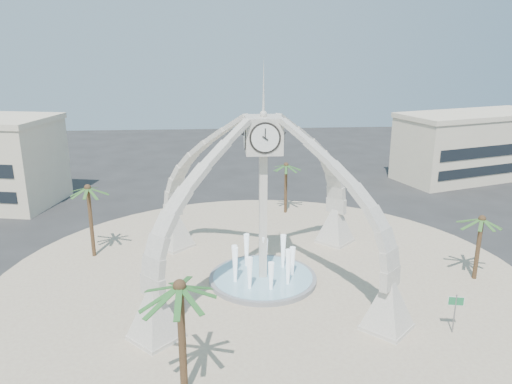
{
  "coord_description": "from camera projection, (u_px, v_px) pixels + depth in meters",
  "views": [
    {
      "loc": [
        -3.07,
        -33.64,
        17.02
      ],
      "look_at": [
        -0.36,
        2.0,
        6.37
      ],
      "focal_mm": 35.0,
      "sensor_mm": 36.0,
      "label": 1
    }
  ],
  "objects": [
    {
      "name": "palm_north",
      "position": [
        286.0,
        166.0,
        50.83
      ],
      "size": [
        4.28,
        4.28,
        5.77
      ],
      "rotation": [
        0.0,
        0.0,
        -0.43
      ],
      "color": "brown",
      "rests_on": "ground"
    },
    {
      "name": "palm_south",
      "position": [
        180.0,
        288.0,
        23.49
      ],
      "size": [
        4.44,
        4.44,
        6.83
      ],
      "rotation": [
        0.0,
        0.0,
        -0.1
      ],
      "color": "brown",
      "rests_on": "ground"
    },
    {
      "name": "palm_west",
      "position": [
        88.0,
        189.0,
        39.93
      ],
      "size": [
        3.77,
        3.77,
        6.59
      ],
      "rotation": [
        0.0,
        0.0,
        -0.12
      ],
      "color": "brown",
      "rests_on": "ground"
    },
    {
      "name": "plaza",
      "position": [
        263.0,
        281.0,
        37.22
      ],
      "size": [
        40.0,
        40.0,
        0.06
      ],
      "primitive_type": "cylinder",
      "color": "#C6B793",
      "rests_on": "ground"
    },
    {
      "name": "street_sign",
      "position": [
        455.0,
        306.0,
        30.03
      ],
      "size": [
        0.94,
        0.21,
        2.6
      ],
      "rotation": [
        0.0,
        0.0,
        -0.2
      ],
      "color": "slate",
      "rests_on": "ground"
    },
    {
      "name": "ground",
      "position": [
        263.0,
        281.0,
        37.23
      ],
      "size": [
        140.0,
        140.0,
        0.0
      ],
      "primitive_type": "plane",
      "color": "#282828",
      "rests_on": "ground"
    },
    {
      "name": "palm_east",
      "position": [
        482.0,
        220.0,
        36.23
      ],
      "size": [
        3.76,
        3.76,
        5.44
      ],
      "rotation": [
        0.0,
        0.0,
        -0.11
      ],
      "color": "brown",
      "rests_on": "ground"
    },
    {
      "name": "clock_tower",
      "position": [
        263.0,
        198.0,
        35.37
      ],
      "size": [
        17.94,
        17.94,
        16.3
      ],
      "color": "silver",
      "rests_on": "ground"
    },
    {
      "name": "fountain",
      "position": [
        263.0,
        278.0,
        37.15
      ],
      "size": [
        8.0,
        8.0,
        3.62
      ],
      "color": "gray",
      "rests_on": "ground"
    },
    {
      "name": "building_ne",
      "position": [
        473.0,
        145.0,
        64.94
      ],
      "size": [
        21.87,
        14.17,
        8.6
      ],
      "rotation": [
        0.0,
        0.0,
        0.31
      ],
      "color": "beige",
      "rests_on": "ground"
    }
  ]
}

